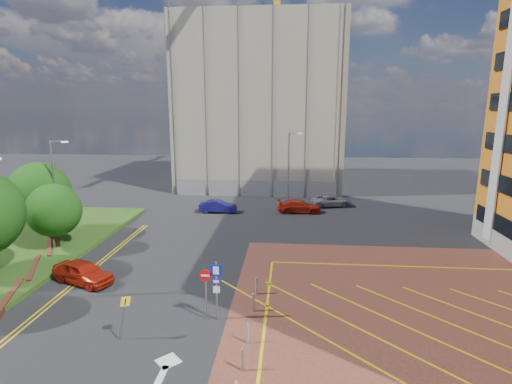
# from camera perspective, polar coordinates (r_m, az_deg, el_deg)

# --- Properties ---
(ground) EXTENTS (140.00, 140.00, 0.00)m
(ground) POSITION_cam_1_polar(r_m,az_deg,el_deg) (21.10, -7.48, -18.91)
(ground) COLOR black
(ground) RESTS_ON ground
(forecourt) EXTENTS (26.00, 26.00, 0.02)m
(forecourt) POSITION_cam_1_polar(r_m,az_deg,el_deg) (22.94, 31.34, -17.97)
(forecourt) COLOR brown
(forecourt) RESTS_ON ground
(retaining_wall) EXTENTS (6.06, 20.33, 0.40)m
(retaining_wall) POSITION_cam_1_polar(r_m,az_deg,el_deg) (27.42, -32.04, -12.67)
(retaining_wall) COLOR maroon
(retaining_wall) RESTS_ON ground
(tree_c) EXTENTS (4.00, 4.00, 4.90)m
(tree_c) POSITION_cam_1_polar(r_m,az_deg,el_deg) (33.64, -26.90, -2.35)
(tree_c) COLOR #3D2B1C
(tree_c) RESTS_ON grass_bed
(tree_d) EXTENTS (5.00, 5.00, 6.08)m
(tree_d) POSITION_cam_1_polar(r_m,az_deg,el_deg) (37.57, -28.53, -0.05)
(tree_d) COLOR #3D2B1C
(tree_d) RESTS_ON grass_bed
(lamp_left_far) EXTENTS (1.53, 0.16, 8.00)m
(lamp_left_far) POSITION_cam_1_polar(r_m,az_deg,el_deg) (35.49, -26.72, 0.79)
(lamp_left_far) COLOR #9EA0A8
(lamp_left_far) RESTS_ON grass_bed
(lamp_back) EXTENTS (1.53, 0.16, 8.00)m
(lamp_back) POSITION_cam_1_polar(r_m,az_deg,el_deg) (46.09, 4.78, 4.02)
(lamp_back) COLOR #9EA0A8
(lamp_back) RESTS_ON ground
(sign_cluster) EXTENTS (1.17, 0.12, 3.20)m
(sign_cluster) POSITION_cam_1_polar(r_m,az_deg,el_deg) (20.98, -6.24, -13.02)
(sign_cluster) COLOR #9EA0A8
(sign_cluster) RESTS_ON ground
(warning_sign) EXTENTS (0.71, 0.41, 2.25)m
(warning_sign) POSITION_cam_1_polar(r_m,az_deg,el_deg) (20.41, -18.40, -16.01)
(warning_sign) COLOR #9EA0A8
(warning_sign) RESTS_ON ground
(bollard_row) EXTENTS (0.14, 11.14, 0.90)m
(bollard_row) POSITION_cam_1_polar(r_m,az_deg,el_deg) (19.13, -1.44, -20.73)
(bollard_row) COLOR #9EA0A8
(bollard_row) RESTS_ON forecourt
(construction_building) EXTENTS (21.20, 19.20, 22.00)m
(construction_building) POSITION_cam_1_polar(r_m,az_deg,el_deg) (57.77, 0.79, 12.30)
(construction_building) COLOR #A49C86
(construction_building) RESTS_ON ground
(construction_fence) EXTENTS (21.60, 0.06, 2.00)m
(construction_fence) POSITION_cam_1_polar(r_m,az_deg,el_deg) (48.73, 1.09, 0.49)
(construction_fence) COLOR gray
(construction_fence) RESTS_ON ground
(car_red_left) EXTENTS (4.47, 3.08, 1.41)m
(car_red_left) POSITION_cam_1_polar(r_m,az_deg,el_deg) (27.62, -23.49, -10.46)
(car_red_left) COLOR red
(car_red_left) RESTS_ON ground
(car_blue_back) EXTENTS (3.94, 1.44, 1.29)m
(car_blue_back) POSITION_cam_1_polar(r_m,az_deg,el_deg) (41.75, -5.44, -2.05)
(car_blue_back) COLOR navy
(car_blue_back) RESTS_ON ground
(car_red_back) EXTENTS (4.56, 2.03, 1.30)m
(car_red_back) POSITION_cam_1_polar(r_m,az_deg,el_deg) (41.76, 6.16, -2.05)
(car_red_back) COLOR #B7210F
(car_red_back) RESTS_ON ground
(car_silver_back) EXTENTS (4.82, 3.04, 1.24)m
(car_silver_back) POSITION_cam_1_polar(r_m,az_deg,el_deg) (44.89, 10.67, -1.23)
(car_silver_back) COLOR #9FA0A5
(car_silver_back) RESTS_ON ground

